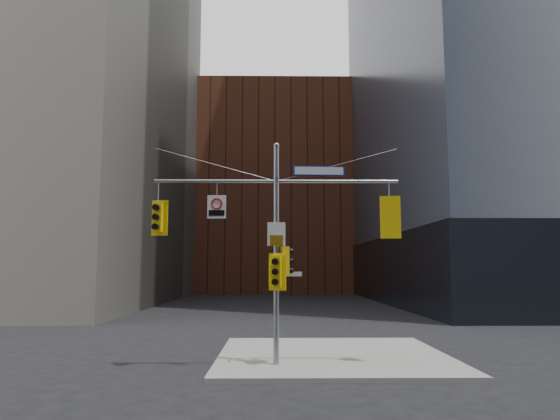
{
  "coord_description": "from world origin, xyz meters",
  "views": [
    {
      "loc": [
        -0.08,
        -14.16,
        3.15
      ],
      "look_at": [
        0.12,
        2.0,
        5.05
      ],
      "focal_mm": 32.0,
      "sensor_mm": 36.0,
      "label": 1
    }
  ],
  "objects_px": {
    "traffic_light_west_arm": "(158,217)",
    "traffic_light_pole_side": "(286,261)",
    "traffic_light_pole_front": "(276,272)",
    "traffic_light_east_arm": "(390,218)",
    "signal_assembly": "(276,229)",
    "street_sign_blade": "(319,171)",
    "regulatory_sign_arm": "(217,206)"
  },
  "relations": [
    {
      "from": "traffic_light_east_arm",
      "to": "traffic_light_pole_side",
      "type": "relative_size",
      "value": 1.46
    },
    {
      "from": "traffic_light_west_arm",
      "to": "traffic_light_pole_front",
      "type": "bearing_deg",
      "value": 6.2
    },
    {
      "from": "traffic_light_pole_side",
      "to": "street_sign_blade",
      "type": "distance_m",
      "value": 3.16
    },
    {
      "from": "traffic_light_pole_front",
      "to": "traffic_light_pole_side",
      "type": "bearing_deg",
      "value": 54.5
    },
    {
      "from": "traffic_light_west_arm",
      "to": "regulatory_sign_arm",
      "type": "relative_size",
      "value": 1.52
    },
    {
      "from": "regulatory_sign_arm",
      "to": "street_sign_blade",
      "type": "bearing_deg",
      "value": 1.45
    },
    {
      "from": "signal_assembly",
      "to": "traffic_light_pole_front",
      "type": "distance_m",
      "value": 1.39
    },
    {
      "from": "regulatory_sign_arm",
      "to": "signal_assembly",
      "type": "bearing_deg",
      "value": 1.64
    },
    {
      "from": "traffic_light_east_arm",
      "to": "traffic_light_pole_side",
      "type": "distance_m",
      "value": 3.67
    },
    {
      "from": "street_sign_blade",
      "to": "regulatory_sign_arm",
      "type": "bearing_deg",
      "value": 177.46
    },
    {
      "from": "signal_assembly",
      "to": "traffic_light_pole_front",
      "type": "bearing_deg",
      "value": -89.73
    },
    {
      "from": "traffic_light_pole_front",
      "to": "regulatory_sign_arm",
      "type": "height_order",
      "value": "regulatory_sign_arm"
    },
    {
      "from": "traffic_light_pole_front",
      "to": "street_sign_blade",
      "type": "xyz_separation_m",
      "value": [
        1.4,
        0.27,
        3.3
      ]
    },
    {
      "from": "traffic_light_west_arm",
      "to": "traffic_light_pole_front",
      "type": "relative_size",
      "value": 0.98
    },
    {
      "from": "traffic_light_west_arm",
      "to": "traffic_light_pole_side",
      "type": "xyz_separation_m",
      "value": [
        4.17,
        0.0,
        -1.42
      ]
    },
    {
      "from": "street_sign_blade",
      "to": "regulatory_sign_arm",
      "type": "height_order",
      "value": "street_sign_blade"
    },
    {
      "from": "signal_assembly",
      "to": "traffic_light_pole_side",
      "type": "relative_size",
      "value": 8.5
    },
    {
      "from": "signal_assembly",
      "to": "traffic_light_pole_side",
      "type": "xyz_separation_m",
      "value": [
        0.32,
        0.02,
        -1.03
      ]
    },
    {
      "from": "traffic_light_pole_side",
      "to": "traffic_light_pole_front",
      "type": "xyz_separation_m",
      "value": [
        -0.32,
        -0.28,
        -0.34
      ]
    },
    {
      "from": "regulatory_sign_arm",
      "to": "traffic_light_east_arm",
      "type": "bearing_deg",
      "value": 1.26
    },
    {
      "from": "street_sign_blade",
      "to": "traffic_light_pole_side",
      "type": "bearing_deg",
      "value": 176.34
    },
    {
      "from": "signal_assembly",
      "to": "traffic_light_pole_front",
      "type": "relative_size",
      "value": 6.79
    },
    {
      "from": "street_sign_blade",
      "to": "traffic_light_pole_front",
      "type": "bearing_deg",
      "value": -172.04
    },
    {
      "from": "street_sign_blade",
      "to": "regulatory_sign_arm",
      "type": "distance_m",
      "value": 3.55
    },
    {
      "from": "traffic_light_west_arm",
      "to": "traffic_light_pole_side",
      "type": "distance_m",
      "value": 4.41
    },
    {
      "from": "street_sign_blade",
      "to": "regulatory_sign_arm",
      "type": "xyz_separation_m",
      "value": [
        -3.35,
        -0.02,
        -1.18
      ]
    },
    {
      "from": "traffic_light_west_arm",
      "to": "traffic_light_pole_side",
      "type": "height_order",
      "value": "traffic_light_west_arm"
    },
    {
      "from": "traffic_light_east_arm",
      "to": "regulatory_sign_arm",
      "type": "xyz_separation_m",
      "value": [
        -5.65,
        -0.02,
        0.37
      ]
    },
    {
      "from": "traffic_light_west_arm",
      "to": "traffic_light_east_arm",
      "type": "xyz_separation_m",
      "value": [
        7.56,
        -0.01,
        0.0
      ]
    },
    {
      "from": "traffic_light_west_arm",
      "to": "traffic_light_pole_front",
      "type": "distance_m",
      "value": 4.24
    },
    {
      "from": "signal_assembly",
      "to": "street_sign_blade",
      "type": "relative_size",
      "value": 4.67
    },
    {
      "from": "signal_assembly",
      "to": "traffic_light_west_arm",
      "type": "relative_size",
      "value": 6.9
    }
  ]
}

